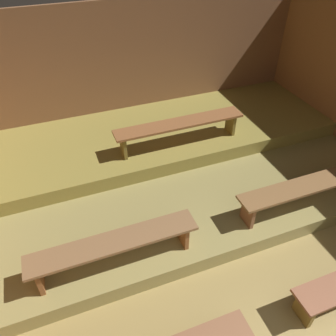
# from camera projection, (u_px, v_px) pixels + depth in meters

# --- Properties ---
(ground) EXTENTS (6.78, 6.15, 0.08)m
(ground) POSITION_uv_depth(u_px,v_px,m) (199.00, 222.00, 4.73)
(ground) COLOR olive
(wall_back) EXTENTS (6.78, 0.06, 2.33)m
(wall_back) POSITION_uv_depth(u_px,v_px,m) (138.00, 69.00, 5.93)
(wall_back) COLOR brown
(wall_back) RESTS_ON ground
(platform_lower) EXTENTS (5.98, 3.45, 0.23)m
(platform_lower) POSITION_uv_depth(u_px,v_px,m) (174.00, 173.00, 5.32)
(platform_lower) COLOR olive
(platform_lower) RESTS_ON ground
(platform_middle) EXTENTS (5.98, 1.87, 0.23)m
(platform_middle) POSITION_uv_depth(u_px,v_px,m) (158.00, 135.00, 5.74)
(platform_middle) COLOR olive
(platform_middle) RESTS_ON platform_lower
(bench_lower_left) EXTENTS (1.90, 0.31, 0.39)m
(bench_lower_left) POSITION_uv_depth(u_px,v_px,m) (114.00, 245.00, 3.69)
(bench_lower_left) COLOR brown
(bench_lower_left) RESTS_ON platform_lower
(bench_lower_right) EXTENTS (1.90, 0.31, 0.39)m
(bench_lower_right) POSITION_uv_depth(u_px,v_px,m) (304.00, 189.00, 4.40)
(bench_lower_right) COLOR brown
(bench_lower_right) RESTS_ON platform_lower
(bench_middle_center) EXTENTS (2.07, 0.31, 0.39)m
(bench_middle_center) POSITION_uv_depth(u_px,v_px,m) (180.00, 126.00, 5.17)
(bench_middle_center) COLOR brown
(bench_middle_center) RESTS_ON platform_middle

